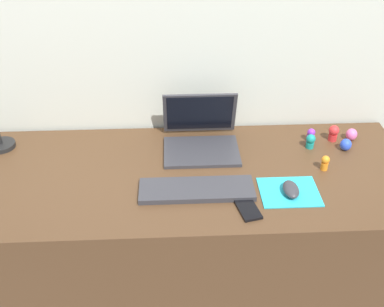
# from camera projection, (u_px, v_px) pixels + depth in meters

# --- Properties ---
(ground_plane) EXTENTS (6.00, 6.00, 0.00)m
(ground_plane) POSITION_uv_depth(u_px,v_px,m) (186.00, 299.00, 2.15)
(ground_plane) COLOR slate
(back_wall) EXTENTS (2.96, 0.05, 1.31)m
(back_wall) POSITION_uv_depth(u_px,v_px,m) (182.00, 139.00, 2.09)
(back_wall) COLOR beige
(back_wall) RESTS_ON ground_plane
(desk) EXTENTS (1.76, 0.67, 0.74)m
(desk) POSITION_uv_depth(u_px,v_px,m) (185.00, 243.00, 1.95)
(desk) COLOR #4C331E
(desk) RESTS_ON ground_plane
(laptop) EXTENTS (0.30, 0.27, 0.21)m
(laptop) POSITION_uv_depth(u_px,v_px,m) (201.00, 134.00, 1.87)
(laptop) COLOR #333338
(laptop) RESTS_ON desk
(keyboard) EXTENTS (0.41, 0.13, 0.02)m
(keyboard) POSITION_uv_depth(u_px,v_px,m) (197.00, 190.00, 1.64)
(keyboard) COLOR #333338
(keyboard) RESTS_ON desk
(mousepad) EXTENTS (0.21, 0.17, 0.00)m
(mousepad) POSITION_uv_depth(u_px,v_px,m) (289.00, 192.00, 1.64)
(mousepad) COLOR #28B7CC
(mousepad) RESTS_ON desk
(mouse) EXTENTS (0.06, 0.10, 0.03)m
(mouse) POSITION_uv_depth(u_px,v_px,m) (291.00, 189.00, 1.62)
(mouse) COLOR #333338
(mouse) RESTS_ON mousepad
(cell_phone) EXTENTS (0.09, 0.14, 0.01)m
(cell_phone) POSITION_uv_depth(u_px,v_px,m) (247.00, 208.00, 1.57)
(cell_phone) COLOR black
(cell_phone) RESTS_ON desk
(toy_figurine_orange) EXTENTS (0.03, 0.03, 0.06)m
(toy_figurine_orange) POSITION_uv_depth(u_px,v_px,m) (325.00, 163.00, 1.73)
(toy_figurine_orange) COLOR orange
(toy_figurine_orange) RESTS_ON desk
(toy_figurine_blue) EXTENTS (0.04, 0.04, 0.05)m
(toy_figurine_blue) POSITION_uv_depth(u_px,v_px,m) (346.00, 145.00, 1.85)
(toy_figurine_blue) COLOR blue
(toy_figurine_blue) RESTS_ON desk
(toy_figurine_teal) EXTENTS (0.04, 0.04, 0.06)m
(toy_figurine_teal) POSITION_uv_depth(u_px,v_px,m) (311.00, 141.00, 1.86)
(toy_figurine_teal) COLOR teal
(toy_figurine_teal) RESTS_ON desk
(toy_figurine_purple) EXTENTS (0.03, 0.03, 0.06)m
(toy_figurine_purple) POSITION_uv_depth(u_px,v_px,m) (311.00, 135.00, 1.91)
(toy_figurine_purple) COLOR purple
(toy_figurine_purple) RESTS_ON desk
(toy_figurine_pink) EXTENTS (0.05, 0.05, 0.05)m
(toy_figurine_pink) POSITION_uv_depth(u_px,v_px,m) (351.00, 134.00, 1.92)
(toy_figurine_pink) COLOR pink
(toy_figurine_pink) RESTS_ON desk
(toy_figurine_red) EXTENTS (0.04, 0.04, 0.07)m
(toy_figurine_red) POSITION_uv_depth(u_px,v_px,m) (334.00, 132.00, 1.91)
(toy_figurine_red) COLOR red
(toy_figurine_red) RESTS_ON desk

